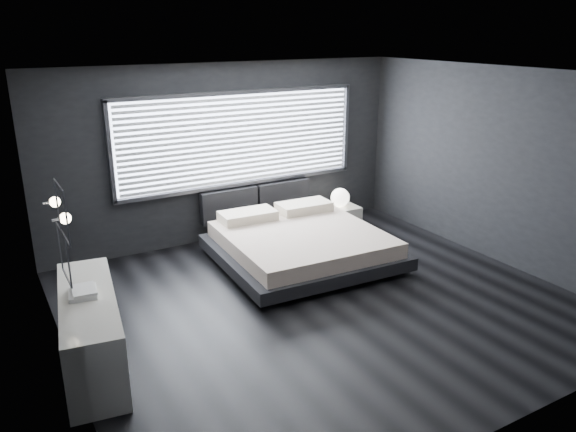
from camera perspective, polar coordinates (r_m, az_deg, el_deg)
room at (r=6.66m, az=3.67°, el=2.04°), size 6.04×6.00×2.80m
window at (r=9.00m, az=-4.84°, el=7.77°), size 4.14×0.09×1.52m
headboard at (r=9.30m, az=-3.19°, el=1.57°), size 1.96×0.16×0.52m
sconce_near at (r=5.66m, az=-21.73°, el=-0.23°), size 0.18×0.11×0.11m
sconce_far at (r=6.23m, az=-22.62°, el=1.32°), size 0.18×0.11×0.11m
wall_art_upper at (r=5.00m, az=-21.98°, el=0.38°), size 0.01×0.48×0.48m
wall_art_lower at (r=5.39m, az=-21.80°, el=-3.65°), size 0.01×0.48×0.48m
bed at (r=8.24m, az=1.32°, el=-2.79°), size 2.51×2.41×0.62m
nightstand at (r=9.75m, az=5.17°, el=-0.06°), size 0.65×0.55×0.37m
orb_lamp at (r=9.65m, az=5.32°, el=1.89°), size 0.32×0.32×0.32m
dresser at (r=6.14m, az=-19.36°, el=-10.87°), size 0.81×1.98×0.77m
book_stack at (r=5.99m, az=-20.09°, el=-7.23°), size 0.32×0.39×0.07m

